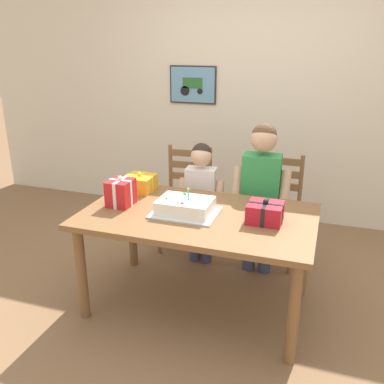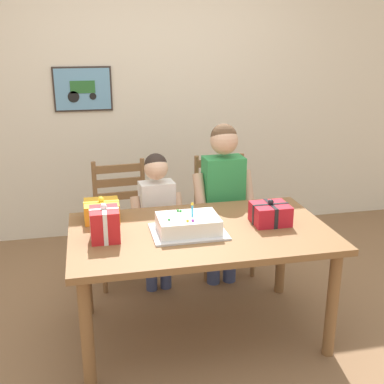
{
  "view_description": "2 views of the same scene",
  "coord_description": "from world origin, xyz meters",
  "px_view_note": "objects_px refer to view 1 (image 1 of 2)",
  "views": [
    {
      "loc": [
        0.8,
        -2.51,
        1.83
      ],
      "look_at": [
        -0.06,
        0.06,
        0.85
      ],
      "focal_mm": 39.33,
      "sensor_mm": 36.0,
      "label": 1
    },
    {
      "loc": [
        -0.63,
        -2.63,
        1.85
      ],
      "look_at": [
        -0.03,
        0.08,
        0.94
      ],
      "focal_mm": 45.11,
      "sensor_mm": 36.0,
      "label": 2
    }
  ],
  "objects_px": {
    "chair_left": "(186,198)",
    "child_older": "(261,185)",
    "chair_right": "(274,208)",
    "child_younger": "(201,192)",
    "gift_box_red_large": "(265,213)",
    "gift_box_corner_small": "(121,193)",
    "birthday_cake": "(185,207)",
    "dining_table": "(198,225)",
    "gift_box_beside_cake": "(140,183)"
  },
  "relations": [
    {
      "from": "chair_right",
      "to": "child_younger",
      "type": "relative_size",
      "value": 0.87
    },
    {
      "from": "birthday_cake",
      "to": "child_younger",
      "type": "height_order",
      "value": "child_younger"
    },
    {
      "from": "birthday_cake",
      "to": "child_older",
      "type": "distance_m",
      "value": 0.76
    },
    {
      "from": "gift_box_beside_cake",
      "to": "child_younger",
      "type": "distance_m",
      "value": 0.53
    },
    {
      "from": "gift_box_corner_small",
      "to": "gift_box_beside_cake",
      "type": "bearing_deg",
      "value": 91.09
    },
    {
      "from": "dining_table",
      "to": "gift_box_beside_cake",
      "type": "relative_size",
      "value": 7.04
    },
    {
      "from": "child_younger",
      "to": "chair_left",
      "type": "bearing_deg",
      "value": 130.1
    },
    {
      "from": "birthday_cake",
      "to": "chair_right",
      "type": "distance_m",
      "value": 1.08
    },
    {
      "from": "gift_box_corner_small",
      "to": "child_older",
      "type": "relative_size",
      "value": 0.18
    },
    {
      "from": "chair_right",
      "to": "child_older",
      "type": "relative_size",
      "value": 0.74
    },
    {
      "from": "dining_table",
      "to": "gift_box_beside_cake",
      "type": "height_order",
      "value": "gift_box_beside_cake"
    },
    {
      "from": "chair_right",
      "to": "child_younger",
      "type": "bearing_deg",
      "value": -154.76
    },
    {
      "from": "chair_left",
      "to": "child_older",
      "type": "relative_size",
      "value": 0.74
    },
    {
      "from": "dining_table",
      "to": "gift_box_red_large",
      "type": "bearing_deg",
      "value": 1.55
    },
    {
      "from": "chair_left",
      "to": "chair_right",
      "type": "distance_m",
      "value": 0.81
    },
    {
      "from": "gift_box_red_large",
      "to": "chair_left",
      "type": "relative_size",
      "value": 0.25
    },
    {
      "from": "gift_box_red_large",
      "to": "child_younger",
      "type": "distance_m",
      "value": 0.88
    },
    {
      "from": "dining_table",
      "to": "birthday_cake",
      "type": "relative_size",
      "value": 3.57
    },
    {
      "from": "gift_box_red_large",
      "to": "birthday_cake",
      "type": "bearing_deg",
      "value": -176.01
    },
    {
      "from": "birthday_cake",
      "to": "gift_box_red_large",
      "type": "height_order",
      "value": "birthday_cake"
    },
    {
      "from": "gift_box_red_large",
      "to": "child_younger",
      "type": "xyz_separation_m",
      "value": [
        -0.62,
        0.61,
        -0.14
      ]
    },
    {
      "from": "dining_table",
      "to": "gift_box_beside_cake",
      "type": "bearing_deg",
      "value": 152.22
    },
    {
      "from": "gift_box_beside_cake",
      "to": "chair_right",
      "type": "xyz_separation_m",
      "value": [
        0.98,
        0.59,
        -0.31
      ]
    },
    {
      "from": "gift_box_beside_cake",
      "to": "child_younger",
      "type": "relative_size",
      "value": 0.21
    },
    {
      "from": "child_younger",
      "to": "birthday_cake",
      "type": "bearing_deg",
      "value": -81.86
    },
    {
      "from": "gift_box_beside_cake",
      "to": "chair_right",
      "type": "relative_size",
      "value": 0.24
    },
    {
      "from": "birthday_cake",
      "to": "child_younger",
      "type": "relative_size",
      "value": 0.42
    },
    {
      "from": "dining_table",
      "to": "gift_box_corner_small",
      "type": "height_order",
      "value": "gift_box_corner_small"
    },
    {
      "from": "dining_table",
      "to": "chair_left",
      "type": "bearing_deg",
      "value": 114.32
    },
    {
      "from": "chair_left",
      "to": "child_older",
      "type": "distance_m",
      "value": 0.83
    },
    {
      "from": "gift_box_red_large",
      "to": "chair_left",
      "type": "height_order",
      "value": "chair_left"
    },
    {
      "from": "child_older",
      "to": "chair_right",
      "type": "bearing_deg",
      "value": 73.29
    },
    {
      "from": "birthday_cake",
      "to": "chair_right",
      "type": "height_order",
      "value": "chair_right"
    },
    {
      "from": "gift_box_red_large",
      "to": "chair_left",
      "type": "xyz_separation_m",
      "value": [
        -0.85,
        0.88,
        -0.32
      ]
    },
    {
      "from": "gift_box_corner_small",
      "to": "child_younger",
      "type": "xyz_separation_m",
      "value": [
        0.39,
        0.64,
        -0.17
      ]
    },
    {
      "from": "gift_box_corner_small",
      "to": "chair_left",
      "type": "height_order",
      "value": "gift_box_corner_small"
    },
    {
      "from": "gift_box_corner_small",
      "to": "child_older",
      "type": "distance_m",
      "value": 1.1
    },
    {
      "from": "chair_left",
      "to": "child_younger",
      "type": "bearing_deg",
      "value": -49.9
    },
    {
      "from": "gift_box_beside_cake",
      "to": "gift_box_corner_small",
      "type": "xyz_separation_m",
      "value": [
        0.01,
        -0.32,
        0.03
      ]
    },
    {
      "from": "birthday_cake",
      "to": "child_younger",
      "type": "xyz_separation_m",
      "value": [
        -0.09,
        0.65,
        -0.13
      ]
    },
    {
      "from": "chair_left",
      "to": "child_younger",
      "type": "relative_size",
      "value": 0.87
    },
    {
      "from": "birthday_cake",
      "to": "dining_table",
      "type": "bearing_deg",
      "value": 16.88
    },
    {
      "from": "dining_table",
      "to": "chair_right",
      "type": "distance_m",
      "value": 0.99
    },
    {
      "from": "birthday_cake",
      "to": "chair_left",
      "type": "height_order",
      "value": "chair_left"
    },
    {
      "from": "gift_box_beside_cake",
      "to": "gift_box_corner_small",
      "type": "height_order",
      "value": "gift_box_corner_small"
    },
    {
      "from": "gift_box_red_large",
      "to": "child_older",
      "type": "relative_size",
      "value": 0.18
    },
    {
      "from": "gift_box_corner_small",
      "to": "dining_table",
      "type": "bearing_deg",
      "value": 1.86
    },
    {
      "from": "dining_table",
      "to": "gift_box_corner_small",
      "type": "xyz_separation_m",
      "value": [
        -0.57,
        -0.02,
        0.18
      ]
    },
    {
      "from": "gift_box_corner_small",
      "to": "child_older",
      "type": "height_order",
      "value": "child_older"
    },
    {
      "from": "gift_box_beside_cake",
      "to": "chair_right",
      "type": "distance_m",
      "value": 1.18
    }
  ]
}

